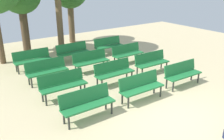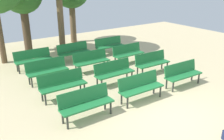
{
  "view_description": "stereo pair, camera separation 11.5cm",
  "coord_description": "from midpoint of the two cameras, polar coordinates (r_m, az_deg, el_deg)",
  "views": [
    {
      "loc": [
        -4.96,
        -3.78,
        3.85
      ],
      "look_at": [
        0.0,
        3.21,
        0.55
      ],
      "focal_mm": 38.7,
      "sensor_mm": 36.0,
      "label": 1
    },
    {
      "loc": [
        -4.87,
        -3.84,
        3.85
      ],
      "look_at": [
        0.0,
        3.21,
        0.55
      ],
      "focal_mm": 38.7,
      "sensor_mm": 36.0,
      "label": 2
    }
  ],
  "objects": [
    {
      "name": "bench_r1_c2",
      "position": [
        10.41,
        8.97,
        2.03
      ],
      "size": [
        1.61,
        0.52,
        0.87
      ],
      "rotation": [
        0.0,
        0.0,
        -0.02
      ],
      "color": "#1E7238",
      "rests_on": "ground_plane"
    },
    {
      "name": "bench_r2_c1",
      "position": [
        10.5,
        -5.36,
        2.38
      ],
      "size": [
        1.61,
        0.52,
        0.87
      ],
      "rotation": [
        0.0,
        0.0,
        -0.03
      ],
      "color": "#1E7238",
      "rests_on": "ground_plane"
    },
    {
      "name": "bench_r0_c2",
      "position": [
        9.42,
        15.89,
        -0.6
      ],
      "size": [
        1.61,
        0.52,
        0.87
      ],
      "rotation": [
        0.0,
        0.0,
        -0.03
      ],
      "color": "#1E7238",
      "rests_on": "ground_plane"
    },
    {
      "name": "bench_r2_c2",
      "position": [
        11.55,
        3.36,
        4.17
      ],
      "size": [
        1.61,
        0.5,
        0.87
      ],
      "rotation": [
        0.0,
        0.0,
        0.01
      ],
      "color": "#1E7238",
      "rests_on": "ground_plane"
    },
    {
      "name": "bench_r3_c1",
      "position": [
        11.91,
        -9.53,
        4.44
      ],
      "size": [
        1.61,
        0.51,
        0.87
      ],
      "rotation": [
        0.0,
        0.0,
        0.02
      ],
      "color": "#1E7238",
      "rests_on": "ground_plane"
    },
    {
      "name": "bench_r0_c0",
      "position": [
        7.01,
        -6.41,
        -7.58
      ],
      "size": [
        1.6,
        0.49,
        0.87
      ],
      "rotation": [
        0.0,
        0.0,
        -0.01
      ],
      "color": "#1E7238",
      "rests_on": "ground_plane"
    },
    {
      "name": "bench_r2_c0",
      "position": [
        9.72,
        -15.5,
        0.12
      ],
      "size": [
        1.6,
        0.48,
        0.87
      ],
      "rotation": [
        0.0,
        0.0,
        -0.0
      ],
      "color": "#1E7238",
      "rests_on": "ground_plane"
    },
    {
      "name": "bench_r3_c2",
      "position": [
        12.88,
        -1.11,
        5.98
      ],
      "size": [
        1.6,
        0.5,
        0.87
      ],
      "rotation": [
        0.0,
        0.0,
        -0.01
      ],
      "color": "#1E7238",
      "rests_on": "ground_plane"
    },
    {
      "name": "ground_plane",
      "position": [
        7.31,
        14.58,
        -11.47
      ],
      "size": [
        24.0,
        24.0,
        0.0
      ],
      "primitive_type": "plane",
      "color": "#CCB789"
    },
    {
      "name": "bench_r1_c1",
      "position": [
        9.21,
        0.09,
        -0.25
      ],
      "size": [
        1.6,
        0.49,
        0.87
      ],
      "rotation": [
        0.0,
        0.0,
        -0.01
      ],
      "color": "#1E7238",
      "rests_on": "ground_plane"
    },
    {
      "name": "bench_r1_c0",
      "position": [
        8.31,
        -11.95,
        -3.17
      ],
      "size": [
        1.61,
        0.51,
        0.87
      ],
      "rotation": [
        0.0,
        0.0,
        -0.01
      ],
      "color": "#1E7238",
      "rests_on": "ground_plane"
    },
    {
      "name": "bench_r0_c1",
      "position": [
        8.02,
        6.43,
        -3.73
      ],
      "size": [
        1.61,
        0.51,
        0.87
      ],
      "rotation": [
        0.0,
        0.0,
        -0.02
      ],
      "color": "#1E7238",
      "rests_on": "ground_plane"
    },
    {
      "name": "bench_r3_c0",
      "position": [
        11.21,
        -18.59,
        2.56
      ],
      "size": [
        1.61,
        0.5,
        0.87
      ],
      "rotation": [
        0.0,
        0.0,
        -0.01
      ],
      "color": "#1E7238",
      "rests_on": "ground_plane"
    }
  ]
}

